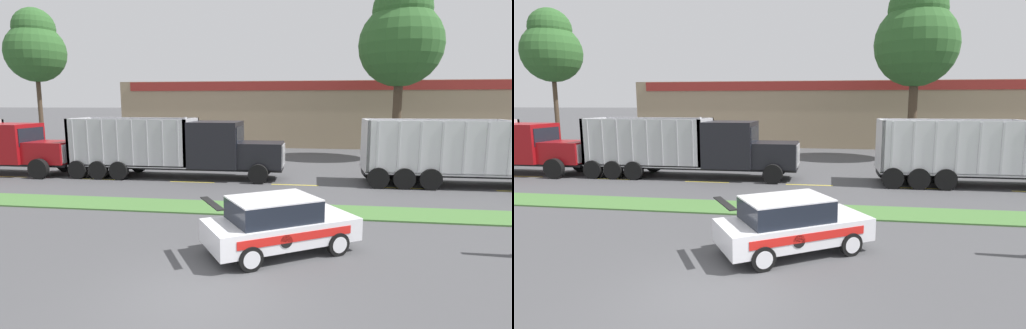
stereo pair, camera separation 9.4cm
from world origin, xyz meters
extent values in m
plane|color=#474749|center=(0.00, 0.00, 0.00)|extent=(600.00, 600.00, 0.00)
cube|color=#477538|center=(0.00, 7.19, 0.03)|extent=(120.00, 1.95, 0.06)
cube|color=yellow|center=(-14.70, 12.17, 0.00)|extent=(2.40, 0.14, 0.01)
cube|color=yellow|center=(-9.30, 12.17, 0.00)|extent=(2.40, 0.14, 0.01)
cube|color=yellow|center=(-3.90, 12.17, 0.00)|extent=(2.40, 0.14, 0.01)
cube|color=yellow|center=(1.50, 12.17, 0.00)|extent=(2.40, 0.14, 0.01)
cube|color=yellow|center=(6.90, 12.17, 0.00)|extent=(2.40, 0.14, 0.01)
cube|color=black|center=(10.88, 13.13, 0.61)|extent=(11.83, 1.37, 0.18)
cube|color=silver|center=(8.42, 13.13, 0.76)|extent=(6.91, 2.50, 0.12)
cube|color=silver|center=(11.79, 13.13, 2.04)|extent=(0.16, 2.50, 2.55)
cube|color=silver|center=(5.04, 13.13, 2.04)|extent=(0.16, 2.50, 2.55)
cube|color=silver|center=(8.42, 11.96, 2.04)|extent=(6.91, 0.16, 2.55)
cube|color=silver|center=(8.42, 14.30, 2.04)|extent=(6.91, 0.16, 2.55)
cube|color=#BCBCC1|center=(5.45, 11.86, 2.04)|extent=(0.10, 0.04, 2.43)
cube|color=#BCBCC1|center=(6.44, 11.86, 2.04)|extent=(0.10, 0.04, 2.43)
cube|color=#BCBCC1|center=(7.43, 11.86, 2.04)|extent=(0.10, 0.04, 2.43)
cube|color=#BCBCC1|center=(8.42, 11.86, 2.04)|extent=(0.10, 0.04, 2.43)
cube|color=#BCBCC1|center=(9.40, 11.86, 2.04)|extent=(0.10, 0.04, 2.43)
cube|color=#BCBCC1|center=(10.39, 11.86, 2.04)|extent=(0.10, 0.04, 2.43)
cube|color=#BCBCC1|center=(11.38, 11.86, 2.04)|extent=(0.10, 0.04, 2.43)
cylinder|color=black|center=(5.56, 11.90, 0.52)|extent=(1.04, 0.30, 1.04)
cylinder|color=black|center=(5.56, 14.36, 0.52)|extent=(1.04, 0.30, 1.04)
cylinder|color=black|center=(6.78, 11.90, 0.52)|extent=(1.04, 0.30, 1.04)
cylinder|color=black|center=(6.78, 14.36, 0.52)|extent=(1.04, 0.30, 1.04)
cylinder|color=black|center=(8.00, 11.90, 0.52)|extent=(1.04, 0.30, 1.04)
cylinder|color=black|center=(8.00, 14.36, 0.52)|extent=(1.04, 0.30, 1.04)
cube|color=maroon|center=(-12.48, 13.01, 1.35)|extent=(2.41, 2.01, 1.22)
cube|color=#B7B7BC|center=(-11.25, 13.01, 1.35)|extent=(0.06, 1.72, 1.03)
cube|color=maroon|center=(-15.04, 13.01, 1.84)|extent=(2.71, 2.45, 2.21)
cube|color=black|center=(-13.67, 13.01, 2.23)|extent=(0.04, 2.08, 0.99)
cylinder|color=black|center=(-12.48, 11.81, 0.56)|extent=(1.12, 0.30, 1.12)
cylinder|color=black|center=(-12.48, 14.22, 0.56)|extent=(1.12, 0.30, 1.12)
cube|color=black|center=(-5.10, 13.43, 0.60)|extent=(11.78, 1.41, 0.18)
cube|color=black|center=(-0.38, 13.43, 1.36)|extent=(2.35, 2.11, 1.34)
cube|color=#B7B7BC|center=(0.82, 13.43, 1.36)|extent=(0.06, 1.80, 1.14)
cube|color=black|center=(-2.88, 13.43, 1.91)|extent=(2.65, 2.57, 2.44)
cube|color=black|center=(-1.54, 13.43, 2.34)|extent=(0.04, 2.18, 1.10)
cylinder|color=silver|center=(-4.31, 12.60, 2.66)|extent=(0.14, 0.14, 1.49)
cube|color=#B7B7BC|center=(-7.60, 13.43, 0.75)|extent=(6.78, 2.57, 0.12)
cube|color=#B7B7BC|center=(-4.29, 13.43, 2.02)|extent=(0.16, 2.57, 2.54)
cube|color=#B7B7BC|center=(-10.91, 13.43, 2.02)|extent=(0.16, 2.57, 2.54)
cube|color=#B7B7BC|center=(-7.60, 12.23, 2.02)|extent=(6.78, 0.16, 2.54)
cube|color=#B7B7BC|center=(-7.60, 14.64, 2.02)|extent=(6.78, 0.16, 2.54)
cube|color=#A3A3A8|center=(-10.56, 12.13, 2.02)|extent=(0.10, 0.04, 2.41)
cube|color=#A3A3A8|center=(-9.72, 12.13, 2.02)|extent=(0.10, 0.04, 2.41)
cube|color=#A3A3A8|center=(-8.87, 12.13, 2.02)|extent=(0.10, 0.04, 2.41)
cube|color=#A3A3A8|center=(-8.02, 12.13, 2.02)|extent=(0.10, 0.04, 2.41)
cube|color=#A3A3A8|center=(-7.17, 12.13, 2.02)|extent=(0.10, 0.04, 2.41)
cube|color=#A3A3A8|center=(-6.33, 12.13, 2.02)|extent=(0.10, 0.04, 2.41)
cube|color=#A3A3A8|center=(-5.48, 12.13, 2.02)|extent=(0.10, 0.04, 2.41)
cube|color=#A3A3A8|center=(-4.63, 12.13, 2.02)|extent=(0.10, 0.04, 2.41)
cylinder|color=black|center=(-0.38, 12.17, 0.51)|extent=(1.02, 0.30, 1.02)
cylinder|color=black|center=(-0.38, 14.70, 0.51)|extent=(1.02, 0.30, 1.02)
cylinder|color=black|center=(-10.39, 12.17, 0.51)|extent=(1.02, 0.30, 1.02)
cylinder|color=black|center=(-10.39, 14.70, 0.51)|extent=(1.02, 0.30, 1.02)
cylinder|color=black|center=(-9.19, 12.17, 0.51)|extent=(1.02, 0.30, 1.02)
cylinder|color=black|center=(-9.19, 14.70, 0.51)|extent=(1.02, 0.30, 1.02)
cylinder|color=black|center=(-7.99, 12.17, 0.51)|extent=(1.02, 0.30, 1.02)
cylinder|color=black|center=(-7.99, 14.70, 0.51)|extent=(1.02, 0.30, 1.02)
cube|color=white|center=(1.54, 2.90, 0.64)|extent=(4.53, 3.77, 0.64)
cube|color=black|center=(1.32, 2.76, 1.25)|extent=(2.81, 2.58, 0.58)
cube|color=white|center=(1.32, 2.76, 1.56)|extent=(2.81, 2.58, 0.04)
cube|color=black|center=(-0.16, 1.84, 1.60)|extent=(0.94, 1.35, 0.03)
cube|color=red|center=(2.02, 2.11, 0.71)|extent=(2.86, 1.78, 0.22)
cylinder|color=black|center=(1.76, 1.94, 0.64)|extent=(0.30, 0.19, 0.35)
cylinder|color=black|center=(3.10, 2.84, 0.32)|extent=(0.66, 0.51, 0.65)
cylinder|color=silver|center=(3.16, 2.75, 0.32)|extent=(0.39, 0.25, 0.45)
cylinder|color=black|center=(2.18, 4.33, 0.32)|extent=(0.66, 0.51, 0.65)
cylinder|color=silver|center=(2.12, 4.42, 0.32)|extent=(0.39, 0.25, 0.45)
cylinder|color=black|center=(0.89, 1.47, 0.32)|extent=(0.66, 0.51, 0.65)
cylinder|color=silver|center=(0.95, 1.38, 0.32)|extent=(0.39, 0.25, 0.45)
cylinder|color=black|center=(-0.03, 2.95, 0.32)|extent=(0.66, 0.51, 0.65)
cylinder|color=silver|center=(-0.09, 3.04, 0.32)|extent=(0.39, 0.25, 0.45)
cube|color=#9E896B|center=(5.39, 34.65, 3.05)|extent=(42.64, 12.00, 6.09)
cube|color=maroon|center=(5.39, 28.60, 5.64)|extent=(40.51, 0.10, 0.80)
cylinder|color=#473828|center=(-21.99, 25.30, 3.55)|extent=(0.38, 0.38, 7.10)
sphere|color=#2D5B28|center=(-21.99, 25.30, 8.50)|extent=(5.09, 5.09, 5.09)
sphere|color=#2D5B28|center=(-21.99, 25.30, 10.53)|extent=(3.56, 3.56, 3.56)
cylinder|color=#473828|center=(8.36, 22.38, 3.29)|extent=(0.62, 0.62, 6.58)
sphere|color=#2D5B28|center=(8.36, 22.38, 8.18)|extent=(5.83, 5.83, 5.83)
sphere|color=#2D5B28|center=(8.36, 22.38, 10.51)|extent=(4.08, 4.08, 4.08)
camera|label=1|loc=(2.36, -7.83, 4.16)|focal=28.00mm
camera|label=2|loc=(2.45, -7.82, 4.16)|focal=28.00mm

